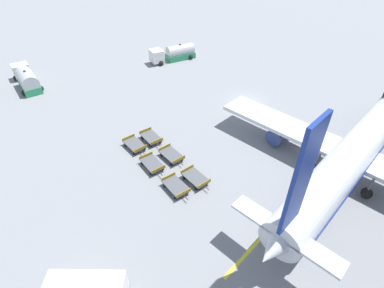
{
  "coord_description": "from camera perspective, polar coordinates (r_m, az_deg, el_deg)",
  "views": [
    {
      "loc": [
        22.89,
        -31.75,
        22.13
      ],
      "look_at": [
        4.54,
        -14.95,
        2.7
      ],
      "focal_mm": 28.0,
      "sensor_mm": 36.0,
      "label": 1
    }
  ],
  "objects": [
    {
      "name": "baggage_dolly_row_mid_a_col_b",
      "position": [
        33.69,
        -3.9,
        -2.11
      ],
      "size": [
        3.57,
        1.89,
        0.92
      ],
      "color": "#515459",
      "rests_on": "ground_plane"
    },
    {
      "name": "baggage_dolly_row_mid_a_col_c",
      "position": [
        30.92,
        0.67,
        -6.47
      ],
      "size": [
        3.58,
        1.89,
        0.92
      ],
      "color": "#515459",
      "rests_on": "ground_plane"
    },
    {
      "name": "fuel_tanker_secondary",
      "position": [
        54.37,
        -28.93,
        10.72
      ],
      "size": [
        8.91,
        3.94,
        3.19
      ],
      "color": "white",
      "rests_on": "ground_plane"
    },
    {
      "name": "stand_guidance_stripe",
      "position": [
        31.43,
        19.4,
        -9.61
      ],
      "size": [
        1.75,
        22.62,
        0.01
      ],
      "color": "yellow",
      "rests_on": "ground_plane"
    },
    {
      "name": "baggage_dolly_row_near_col_b",
      "position": [
        32.76,
        -7.59,
        -3.79
      ],
      "size": [
        3.61,
        2.0,
        0.92
      ],
      "color": "#515459",
      "rests_on": "ground_plane"
    },
    {
      "name": "baggage_dolly_row_near_col_c",
      "position": [
        30.11,
        -3.1,
        -8.06
      ],
      "size": [
        3.6,
        1.98,
        0.92
      ],
      "color": "#515459",
      "rests_on": "ground_plane"
    },
    {
      "name": "ground_plane",
      "position": [
        44.97,
        10.29,
        7.86
      ],
      "size": [
        500.0,
        500.0,
        0.0
      ],
      "primitive_type": "plane",
      "color": "gray"
    },
    {
      "name": "baggage_dolly_row_mid_a_col_a",
      "position": [
        36.54,
        -7.79,
        1.24
      ],
      "size": [
        3.6,
        1.98,
        0.92
      ],
      "color": "#515459",
      "rests_on": "ground_plane"
    },
    {
      "name": "fuel_tanker_primary",
      "position": [
        58.14,
        -3.25,
        16.83
      ],
      "size": [
        4.54,
        8.83,
        2.86
      ],
      "color": "white",
      "rests_on": "ground_plane"
    },
    {
      "name": "airplane",
      "position": [
        34.65,
        29.1,
        -0.73
      ],
      "size": [
        31.07,
        35.72,
        13.69
      ],
      "color": "silver",
      "rests_on": "ground_plane"
    },
    {
      "name": "baggage_dolly_row_near_col_a",
      "position": [
        35.71,
        -10.88,
        -0.14
      ],
      "size": [
        3.57,
        1.86,
        0.92
      ],
      "color": "#515459",
      "rests_on": "ground_plane"
    }
  ]
}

